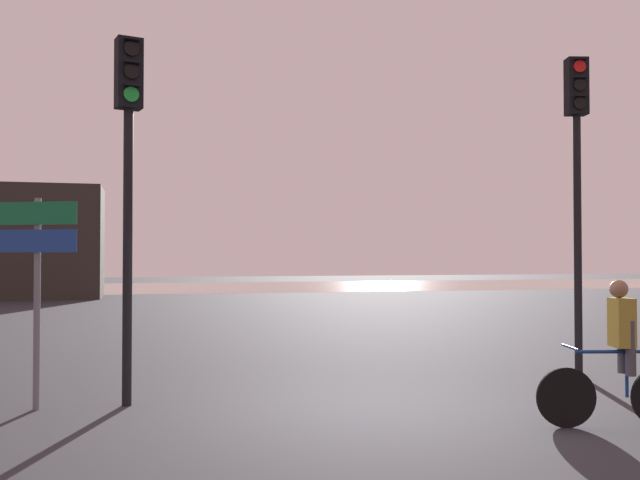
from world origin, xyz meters
name	(u,v)px	position (x,y,z in m)	size (l,w,h in m)	color
ground_plane	(381,410)	(0.00, 0.00, 0.00)	(120.00, 120.00, 0.00)	#28282D
water_strip	(187,287)	(0.00, 36.32, 0.00)	(80.00, 16.00, 0.01)	#9E937F
traffic_light_near_left	(128,150)	(-3.02, 1.04, 3.23)	(0.37, 0.39, 4.66)	black
traffic_light_near_right	(577,157)	(3.80, 1.53, 3.45)	(0.36, 0.38, 5.01)	black
direction_sign_post	(36,263)	(-4.10, 1.04, 1.79)	(1.02, 0.48, 2.60)	slate
cyclist	(619,353)	(2.25, -1.48, 0.82)	(1.68, 0.54, 1.62)	black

